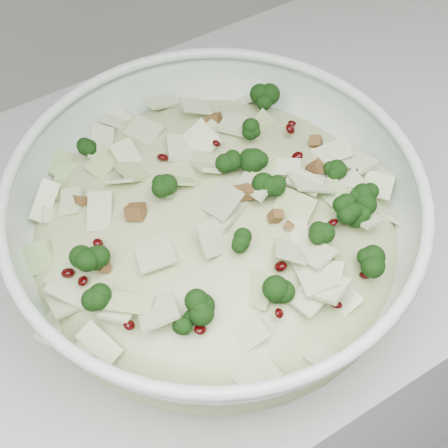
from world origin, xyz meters
TOP-DOWN VIEW (x-y plane):
  - counter at (0.00, 1.70)m, footprint 3.60×0.60m
  - mixing_bowl at (-0.08, 1.60)m, footprint 0.48×0.48m
  - salad at (-0.08, 1.60)m, footprint 0.37×0.37m

SIDE VIEW (x-z plane):
  - counter at x=0.00m, z-range 0.00..0.90m
  - mixing_bowl at x=-0.08m, z-range 0.90..1.06m
  - salad at x=-0.08m, z-range 0.93..1.09m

